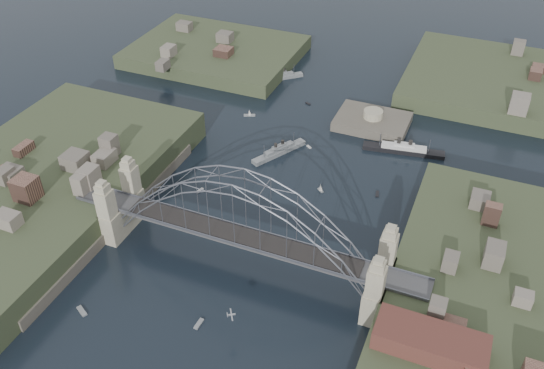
% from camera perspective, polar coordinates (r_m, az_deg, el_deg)
% --- Properties ---
extents(ground, '(500.00, 500.00, 0.00)m').
position_cam_1_polar(ground, '(135.55, -2.95, -7.64)').
color(ground, black).
rests_on(ground, ground).
extents(bridge, '(84.00, 13.80, 24.60)m').
position_cam_1_polar(bridge, '(127.17, -3.13, -3.70)').
color(bridge, '#464648').
rests_on(bridge, ground).
extents(shore_west, '(50.50, 90.00, 12.00)m').
position_cam_1_polar(shore_west, '(162.01, -21.68, -1.10)').
color(shore_west, '#354026').
rests_on(shore_west, ground).
extents(shore_east, '(50.50, 90.00, 12.00)m').
position_cam_1_polar(shore_east, '(127.77, 21.72, -13.48)').
color(shore_east, '#354026').
rests_on(shore_east, ground).
extents(headland_nw, '(60.00, 45.00, 9.00)m').
position_cam_1_polar(headland_nw, '(226.73, -5.48, 12.28)').
color(headland_nw, '#354026').
rests_on(headland_nw, ground).
extents(headland_ne, '(70.00, 55.00, 9.50)m').
position_cam_1_polar(headland_ne, '(217.72, 22.25, 8.55)').
color(headland_ne, '#354026').
rests_on(headland_ne, ground).
extents(fort_island, '(22.00, 16.00, 9.40)m').
position_cam_1_polar(fort_island, '(185.66, 9.68, 5.57)').
color(fort_island, '#524C40').
rests_on(fort_island, ground).
extents(wharf_shed, '(20.00, 8.00, 4.00)m').
position_cam_1_polar(wharf_shed, '(111.72, 15.18, -14.57)').
color(wharf_shed, '#592D26').
rests_on(wharf_shed, shore_east).
extents(naval_cruiser_near, '(10.97, 17.23, 5.49)m').
position_cam_1_polar(naval_cruiser_near, '(169.42, 0.70, 3.26)').
color(naval_cruiser_near, gray).
rests_on(naval_cruiser_near, ground).
extents(naval_cruiser_far, '(13.18, 12.11, 5.31)m').
position_cam_1_polar(naval_cruiser_far, '(210.16, 0.92, 10.45)').
color(naval_cruiser_far, gray).
rests_on(naval_cruiser_far, ground).
extents(ocean_liner, '(23.61, 6.78, 5.74)m').
position_cam_1_polar(ocean_liner, '(174.25, 12.68, 3.33)').
color(ocean_liner, black).
rests_on(ocean_liner, ground).
extents(aeroplane, '(1.98, 2.79, 0.46)m').
position_cam_1_polar(aeroplane, '(117.28, -4.06, -12.54)').
color(aeroplane, '#ABADB2').
extents(small_boat_a, '(1.35, 2.33, 0.45)m').
position_cam_1_polar(small_boat_a, '(156.71, -7.03, -0.58)').
color(small_boat_a, silver).
rests_on(small_boat_a, ground).
extents(small_boat_b, '(2.01, 1.72, 2.38)m').
position_cam_1_polar(small_boat_b, '(155.62, 4.75, -0.35)').
color(small_boat_b, silver).
rests_on(small_boat_b, ground).
extents(small_boat_c, '(1.03, 2.87, 0.45)m').
position_cam_1_polar(small_boat_c, '(124.23, -7.14, -13.32)').
color(small_boat_c, silver).
rests_on(small_boat_c, ground).
extents(small_boat_d, '(1.31, 2.57, 0.45)m').
position_cam_1_polar(small_boat_d, '(156.83, 10.20, -0.92)').
color(small_boat_d, silver).
rests_on(small_boat_d, ground).
extents(small_boat_e, '(3.83, 2.57, 2.38)m').
position_cam_1_polar(small_boat_e, '(187.89, -2.21, 6.88)').
color(small_boat_e, silver).
rests_on(small_boat_e, ground).
extents(small_boat_f, '(1.76, 1.51, 0.45)m').
position_cam_1_polar(small_boat_f, '(172.87, 3.62, 3.67)').
color(small_boat_f, silver).
rests_on(small_boat_f, ground).
extents(small_boat_h, '(1.97, 1.38, 0.45)m').
position_cam_1_polar(small_boat_h, '(194.93, 3.51, 7.87)').
color(small_boat_h, silver).
rests_on(small_boat_h, ground).
extents(small_boat_i, '(2.34, 2.16, 0.45)m').
position_cam_1_polar(small_boat_i, '(143.11, 11.50, -5.50)').
color(small_boat_i, silver).
rests_on(small_boat_i, ground).
extents(small_boat_j, '(3.32, 2.44, 0.45)m').
position_cam_1_polar(small_boat_j, '(131.67, -18.03, -11.66)').
color(small_boat_j, silver).
rests_on(small_boat_j, ground).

